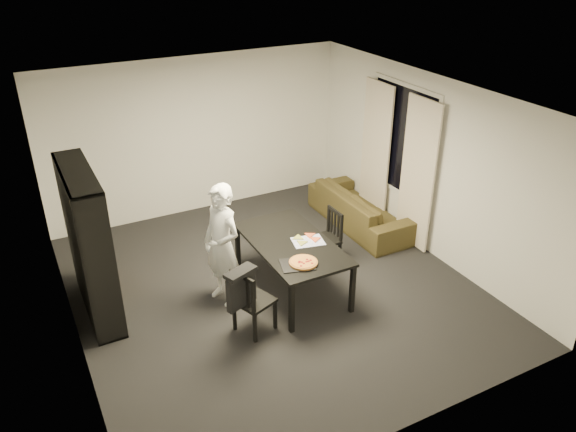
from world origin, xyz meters
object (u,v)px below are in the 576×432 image
bookshelf (89,244)px  dining_table (292,246)px  baking_tray (297,265)px  person (222,245)px  pepperoni_pizza (303,262)px  sofa (360,208)px  chair_left (249,298)px  chair_right (329,234)px

bookshelf → dining_table: 2.50m
bookshelf → dining_table: (2.37, -0.73, -0.30)m
bookshelf → baking_tray: (2.18, -1.25, -0.23)m
person → dining_table: bearing=59.5°
bookshelf → baking_tray: 2.52m
pepperoni_pizza → sofa: (1.96, 1.62, -0.44)m
chair_left → sofa: 3.20m
sofa → baking_tray: bearing=128.3°
bookshelf → chair_left: 2.05m
bookshelf → sofa: bookshelf is taller
chair_right → pepperoni_pizza: bearing=-47.1°
dining_table → person: 0.92m
baking_tray → sofa: 2.63m
dining_table → chair_right: chair_right is taller
dining_table → chair_left: chair_left is taller
chair_left → sofa: bearing=-78.9°
chair_left → pepperoni_pizza: bearing=-106.6°
pepperoni_pizza → sofa: size_ratio=0.17×
bookshelf → dining_table: bookshelf is taller
pepperoni_pizza → person: bearing=136.9°
person → sofa: bearing=89.6°
bookshelf → chair_right: size_ratio=2.30×
pepperoni_pizza → bookshelf: bearing=150.7°
dining_table → chair_right: size_ratio=2.07×
dining_table → chair_right: (0.78, 0.34, -0.18)m
baking_tray → person: bearing=134.5°
dining_table → baking_tray: 0.56m
chair_right → chair_left: bearing=-61.9°
chair_left → baking_tray: chair_left is taller
dining_table → person: bearing=168.3°
chair_right → baking_tray: chair_right is taller
dining_table → sofa: size_ratio=0.84×
chair_right → pepperoni_pizza: chair_right is taller
chair_left → pepperoni_pizza: chair_left is taller
dining_table → chair_left: bearing=-146.1°
bookshelf → sofa: bearing=4.9°
bookshelf → sofa: (4.22, 0.36, -0.65)m
dining_table → sofa: (1.84, 1.09, -0.35)m
person → sofa: person is taller
person → pepperoni_pizza: size_ratio=4.65×
person → chair_left: bearing=-17.8°
baking_tray → sofa: (2.04, 1.61, -0.42)m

